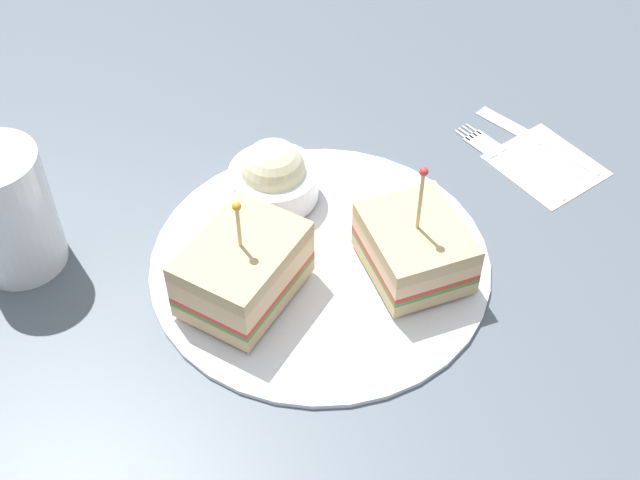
% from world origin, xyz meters
% --- Properties ---
extents(ground_plane, '(1.19, 1.19, 0.02)m').
position_xyz_m(ground_plane, '(0.00, 0.00, -0.01)').
color(ground_plane, '#4C5660').
extents(plate, '(0.28, 0.28, 0.01)m').
position_xyz_m(plate, '(0.00, 0.00, 0.00)').
color(plate, white).
rests_on(plate, ground_plane).
extents(sandwich_half_front, '(0.12, 0.12, 0.10)m').
position_xyz_m(sandwich_half_front, '(0.03, -0.06, 0.04)').
color(sandwich_half_front, tan).
rests_on(sandwich_half_front, plate).
extents(sandwich_half_back, '(0.10, 0.09, 0.11)m').
position_xyz_m(sandwich_half_back, '(0.02, 0.07, 0.03)').
color(sandwich_half_back, tan).
rests_on(sandwich_half_back, plate).
extents(coleslaw_bowl, '(0.08, 0.08, 0.06)m').
position_xyz_m(coleslaw_bowl, '(-0.08, -0.03, 0.03)').
color(coleslaw_bowl, white).
rests_on(coleslaw_bowl, plate).
extents(drink_glass, '(0.07, 0.07, 0.11)m').
position_xyz_m(drink_glass, '(-0.04, -0.24, 0.05)').
color(drink_glass, beige).
rests_on(drink_glass, ground_plane).
extents(napkin, '(0.12, 0.11, 0.00)m').
position_xyz_m(napkin, '(-0.09, 0.23, 0.00)').
color(napkin, beige).
rests_on(napkin, ground_plane).
extents(fork, '(0.12, 0.07, 0.00)m').
position_xyz_m(fork, '(-0.11, 0.19, 0.00)').
color(fork, silver).
rests_on(fork, ground_plane).
extents(knife, '(0.11, 0.09, 0.00)m').
position_xyz_m(knife, '(-0.13, 0.22, 0.00)').
color(knife, silver).
rests_on(knife, ground_plane).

